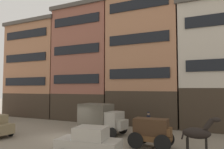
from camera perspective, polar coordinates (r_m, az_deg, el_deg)
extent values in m
plane|color=slate|center=(18.63, -11.95, -16.20)|extent=(120.00, 120.00, 0.00)
cube|color=#33281E|center=(33.70, -19.02, -7.55)|extent=(8.84, 5.60, 3.29)
cube|color=#9E6B4C|center=(33.87, -18.79, 3.69)|extent=(8.84, 5.60, 9.95)
cube|color=#47423D|center=(34.90, -18.62, 12.23)|extent=(9.34, 6.10, 0.50)
cube|color=black|center=(31.64, -22.51, -1.76)|extent=(7.43, 0.12, 1.10)
cube|color=black|center=(31.90, -22.37, 4.20)|extent=(7.43, 0.12, 1.10)
cube|color=black|center=(32.50, -22.23, 10.01)|extent=(7.43, 0.12, 1.10)
cube|color=#33281E|center=(28.49, -6.61, -8.45)|extent=(7.75, 5.60, 3.33)
cube|color=brown|center=(28.77, -6.51, 5.79)|extent=(7.75, 5.60, 10.87)
cube|color=#47423D|center=(30.22, -6.43, 16.50)|extent=(8.25, 6.10, 0.50)
cube|color=black|center=(26.02, -9.88, -1.22)|extent=(6.51, 0.12, 1.10)
cube|color=black|center=(26.42, -9.79, 6.66)|extent=(6.51, 0.12, 1.10)
cube|color=black|center=(27.29, -9.71, 14.17)|extent=(6.51, 0.12, 1.10)
cube|color=#33281E|center=(25.22, 9.13, -8.60)|extent=(7.86, 5.60, 3.74)
cube|color=#9E6B4C|center=(25.66, 8.96, 8.21)|extent=(7.86, 5.60, 11.16)
cube|color=black|center=(22.44, 7.01, 0.29)|extent=(6.61, 0.12, 1.10)
cube|color=black|center=(22.99, 6.93, 9.58)|extent=(6.61, 0.12, 1.10)
cube|color=black|center=(24.11, 6.86, 18.22)|extent=(6.61, 0.12, 1.10)
cube|color=brown|center=(15.35, 10.49, -16.31)|extent=(2.71, 1.31, 0.36)
cube|color=#3D2819|center=(15.20, 10.46, -13.63)|extent=(2.30, 1.12, 1.10)
cube|color=brown|center=(15.00, 14.86, -14.67)|extent=(0.41, 1.04, 0.50)
cylinder|color=black|center=(15.86, 14.45, -16.39)|extent=(1.10, 0.09, 1.10)
cylinder|color=black|center=(14.51, 13.38, -17.64)|extent=(1.10, 0.09, 1.10)
cylinder|color=black|center=(16.29, 7.96, -16.13)|extent=(1.10, 0.09, 1.10)
cylinder|color=black|center=(14.97, 6.29, -17.27)|extent=(1.10, 0.09, 1.10)
ellipsoid|color=black|center=(14.77, 21.77, -14.45)|extent=(1.70, 0.61, 0.70)
cylinder|color=black|center=(14.64, 24.61, -12.10)|extent=(0.67, 0.32, 0.76)
ellipsoid|color=black|center=(14.60, 26.17, -10.89)|extent=(0.56, 0.24, 0.30)
cylinder|color=black|center=(14.87, 18.57, -15.04)|extent=(0.27, 0.10, 0.65)
cylinder|color=black|center=(15.09, 24.07, -17.16)|extent=(0.14, 0.14, 0.95)
cylinder|color=black|center=(14.74, 24.04, -17.50)|extent=(0.14, 0.14, 0.95)
cylinder|color=black|center=(15.15, 19.71, -17.20)|extent=(0.14, 0.14, 0.95)
cylinder|color=black|center=(14.81, 19.58, -17.54)|extent=(0.14, 0.14, 0.95)
cube|color=gray|center=(18.75, 0.24, -12.25)|extent=(1.55, 1.82, 1.50)
cube|color=gray|center=(18.45, 2.16, -13.33)|extent=(1.03, 1.52, 0.80)
cube|color=#4C473D|center=(19.67, -4.38, -10.95)|extent=(2.97, 2.15, 2.10)
cube|color=silver|center=(18.49, 1.46, -11.59)|extent=(0.32, 1.37, 0.64)
cylinder|color=black|center=(19.49, 2.87, -14.45)|extent=(0.86, 0.30, 0.84)
cylinder|color=black|center=(17.87, -0.07, -15.46)|extent=(0.86, 0.30, 0.84)
cylinder|color=black|center=(21.04, -4.59, -13.63)|extent=(0.86, 0.30, 0.84)
cylinder|color=black|center=(19.54, -7.90, -14.39)|extent=(0.86, 0.30, 0.84)
cylinder|color=black|center=(20.44, -25.65, -13.85)|extent=(0.67, 0.22, 0.66)
cube|color=gray|center=(12.99, -6.31, -18.58)|extent=(3.86, 2.01, 0.80)
cube|color=gray|center=(12.76, -5.66, -15.40)|extent=(1.95, 1.63, 0.70)
cube|color=silver|center=(13.15, -9.16, -15.59)|extent=(0.48, 1.34, 0.56)
cylinder|color=black|center=(14.34, -9.41, -18.76)|extent=(0.68, 0.25, 0.66)
cylinder|color=black|center=(21.03, 9.54, -13.59)|extent=(0.16, 0.16, 0.85)
cylinder|color=black|center=(20.97, 10.08, -13.61)|extent=(0.16, 0.16, 0.85)
cylinder|color=black|center=(20.88, 9.79, -11.61)|extent=(0.50, 0.50, 0.62)
sphere|color=tan|center=(20.83, 9.78, -10.41)|extent=(0.22, 0.22, 0.22)
cylinder|color=black|center=(20.81, 9.77, -10.14)|extent=(0.28, 0.28, 0.02)
cylinder|color=black|center=(20.81, 9.77, -10.00)|extent=(0.18, 0.18, 0.09)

